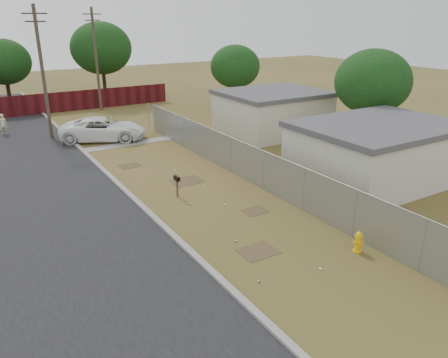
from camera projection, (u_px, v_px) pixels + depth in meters
ground at (210, 201)px, 20.66m from camera, size 120.00×120.00×0.00m
street at (29, 177)px, 23.77m from camera, size 15.10×60.00×0.12m
chainlink_fence at (252, 168)px, 22.72m from camera, size 0.10×27.06×2.02m
privacy_fence at (4, 107)px, 37.37m from camera, size 30.00×0.12×1.80m
utility_poles at (36, 65)px, 33.72m from camera, size 12.60×8.24×9.00m
houses at (319, 130)px, 27.36m from camera, size 9.30×17.24×3.10m
horizon_trees at (85, 60)px, 38.26m from camera, size 33.32×31.94×7.78m
fire_hydrant at (358, 242)px, 16.12m from camera, size 0.46×0.46×0.86m
mailbox at (177, 180)px, 20.92m from camera, size 0.17×0.47×1.08m
pickup_truck at (103, 129)px, 30.59m from camera, size 6.38×4.93×1.61m
pedestrian at (3, 124)px, 32.16m from camera, size 0.60×0.44×1.54m
scattered_litter at (216, 206)px, 20.08m from camera, size 3.87×13.54×0.07m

